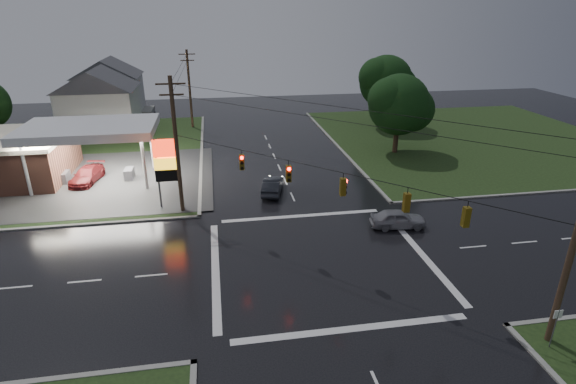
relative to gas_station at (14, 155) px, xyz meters
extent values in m
plane|color=black|center=(25.68, -19.70, -2.55)|extent=(120.00, 120.00, 0.00)
cube|color=black|center=(-0.32, 6.30, -2.51)|extent=(36.00, 36.00, 0.08)
cube|color=black|center=(51.68, 6.30, -2.51)|extent=(36.00, 36.00, 0.08)
cube|color=#2D2D2D|center=(5.68, -1.70, -2.46)|extent=(26.00, 18.00, 0.02)
cube|color=brown|center=(-1.32, 0.30, -0.55)|extent=(12.00, 10.00, 4.00)
cylinder|color=silver|center=(2.68, -4.70, -0.05)|extent=(0.30, 0.30, 5.00)
cylinder|color=silver|center=(12.68, -4.70, -0.05)|extent=(0.30, 0.30, 5.00)
cylinder|color=silver|center=(2.68, 1.30, -0.05)|extent=(0.30, 0.30, 5.00)
cylinder|color=silver|center=(12.68, 1.30, -0.05)|extent=(0.30, 0.30, 5.00)
cube|color=silver|center=(7.68, -1.70, 2.65)|extent=(12.00, 8.00, 0.80)
cube|color=white|center=(7.68, -1.70, 2.23)|extent=(11.40, 7.40, 0.04)
cube|color=#59595E|center=(4.68, -1.70, -2.00)|extent=(0.80, 1.60, 1.10)
cube|color=#59595E|center=(10.68, -1.70, -2.00)|extent=(0.80, 1.60, 1.10)
cylinder|color=#59595E|center=(14.38, -9.20, 0.45)|extent=(0.16, 0.16, 6.00)
cylinder|color=#59595E|center=(15.98, -9.20, 0.45)|extent=(0.16, 0.16, 6.00)
cube|color=red|center=(15.18, -9.20, 2.65)|extent=(2.00, 0.35, 1.40)
cube|color=yellow|center=(15.18, -9.20, 1.35)|extent=(2.00, 0.35, 1.00)
cube|color=black|center=(15.18, -9.20, 0.35)|extent=(2.00, 0.35, 1.00)
cylinder|color=#382619|center=(16.18, -10.20, 2.95)|extent=(0.32, 0.32, 11.00)
cube|color=#382619|center=(16.18, -10.20, 7.85)|extent=(2.20, 0.12, 0.12)
cube|color=#382619|center=(16.18, -10.20, 7.05)|extent=(1.80, 0.12, 0.12)
cylinder|color=#382619|center=(35.18, -29.20, 2.95)|extent=(0.32, 0.32, 11.00)
cylinder|color=#382619|center=(16.18, 18.30, 2.70)|extent=(0.32, 0.32, 10.50)
cube|color=#382619|center=(16.18, 18.30, 7.35)|extent=(2.20, 0.12, 0.12)
cube|color=#382619|center=(16.18, 18.30, 6.55)|extent=(1.80, 0.12, 0.12)
cube|color=#59470C|center=(20.93, -14.95, 3.05)|extent=(0.34, 0.34, 1.10)
cylinder|color=#FF0C07|center=(20.93, -15.15, 3.43)|extent=(0.22, 0.08, 0.22)
cube|color=#59470C|center=(23.78, -17.80, 3.05)|extent=(0.34, 0.34, 1.10)
cylinder|color=#FF0C07|center=(23.78, -18.00, 3.43)|extent=(0.22, 0.08, 0.22)
cube|color=#59470C|center=(26.63, -20.65, 3.05)|extent=(0.34, 0.34, 1.10)
cylinder|color=#FF0C07|center=(26.83, -20.65, 3.43)|extent=(0.08, 0.22, 0.22)
cube|color=#59470C|center=(29.48, -23.50, 3.05)|extent=(0.34, 0.34, 1.10)
cylinder|color=#FF0C07|center=(29.48, -23.30, 3.43)|extent=(0.22, 0.08, 0.22)
cube|color=#59470C|center=(31.76, -25.78, 3.05)|extent=(0.34, 0.34, 1.10)
cylinder|color=#FF0C07|center=(31.76, -25.58, 3.43)|extent=(0.22, 0.08, 0.22)
cube|color=silver|center=(4.68, 16.30, 0.45)|extent=(9.00, 8.00, 6.00)
cube|color=gray|center=(9.98, 16.30, -2.15)|extent=(1.60, 4.80, 0.80)
cube|color=silver|center=(3.68, 28.30, 0.45)|extent=(9.00, 8.00, 6.00)
cube|color=gray|center=(8.98, 28.30, -2.15)|extent=(1.60, 4.80, 0.80)
cylinder|color=black|center=(39.68, 2.30, -0.03)|extent=(0.56, 0.56, 5.04)
sphere|color=black|center=(39.68, 2.30, 3.03)|extent=(6.80, 6.80, 6.80)
sphere|color=black|center=(41.38, 2.60, 2.40)|extent=(5.10, 5.10, 5.10)
sphere|color=black|center=(38.32, 1.90, 3.75)|extent=(4.76, 4.76, 4.76)
cylinder|color=black|center=(42.68, 14.30, 0.25)|extent=(0.56, 0.56, 5.60)
sphere|color=black|center=(42.68, 14.30, 3.65)|extent=(7.20, 7.20, 7.20)
sphere|color=black|center=(44.48, 14.60, 2.95)|extent=(5.40, 5.40, 5.40)
sphere|color=black|center=(41.24, 13.90, 4.45)|extent=(5.04, 5.04, 5.04)
imported|color=black|center=(24.06, -7.42, -1.82)|extent=(2.62, 4.66, 1.45)
imported|color=gray|center=(32.58, -15.87, -1.83)|extent=(4.35, 2.15, 1.43)
imported|color=#5B1416|center=(6.83, -1.88, -1.82)|extent=(2.88, 5.31, 1.46)
camera|label=1|loc=(19.20, -44.93, 13.10)|focal=28.00mm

